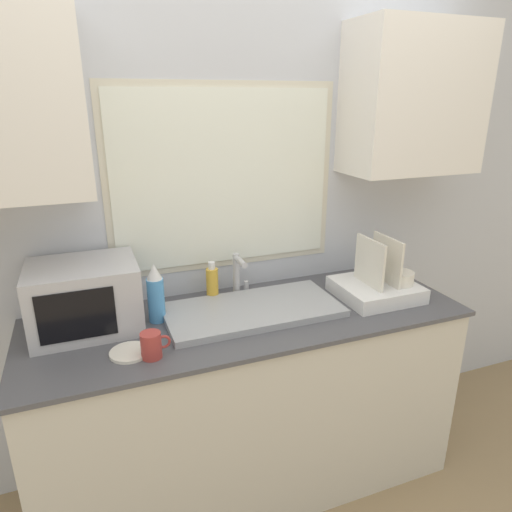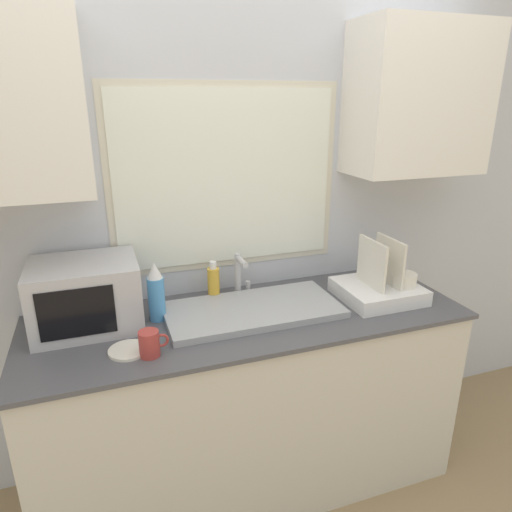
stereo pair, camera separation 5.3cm
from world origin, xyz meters
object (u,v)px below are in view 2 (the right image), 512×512
Objects in this scene: spray_bottle at (156,293)px; mug_near_sink at (150,343)px; soap_bottle at (214,283)px; dish_rack at (380,287)px; faucet at (240,272)px; microwave at (86,295)px.

mug_near_sink is at bearing -103.15° from spray_bottle.
soap_bottle is at bearing 49.70° from mug_near_sink.
mug_near_sink is (-1.09, -0.16, -0.01)m from dish_rack.
spray_bottle is 0.30m from mug_near_sink.
soap_bottle is (-0.13, -0.00, -0.04)m from faucet.
dish_rack is 0.78m from soap_bottle.
spray_bottle reaches higher than mug_near_sink.
microwave is 0.28m from spray_bottle.
faucet is 0.80× the size of spray_bottle.
spray_bottle is at bearing -156.29° from soap_bottle.
spray_bottle is 2.33× the size of mug_near_sink.
dish_rack reaches higher than spray_bottle.
microwave is 0.56m from soap_bottle.
dish_rack is 1.39× the size of spray_bottle.
microwave is at bearing -172.99° from faucet.
mug_near_sink is (0.21, -0.32, -0.09)m from microwave.
dish_rack is 1.90× the size of soap_bottle.
dish_rack is 1.03m from spray_bottle.
microwave is 1.18× the size of dish_rack.
mug_near_sink is (-0.34, -0.41, -0.03)m from soap_bottle.
spray_bottle is at bearing -163.10° from faucet.
spray_bottle is (-0.41, -0.12, 0.01)m from faucet.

